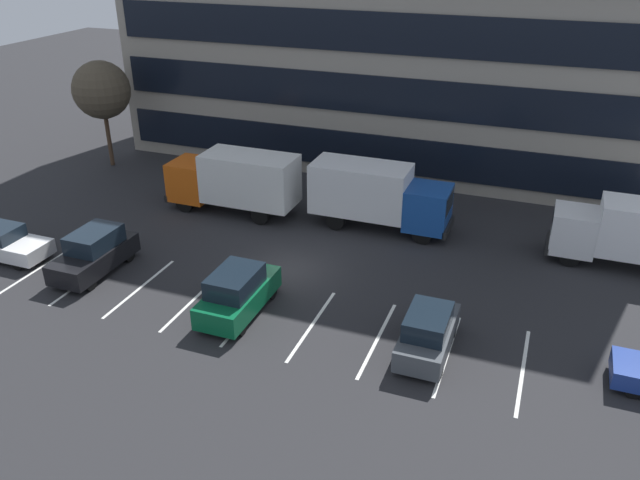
# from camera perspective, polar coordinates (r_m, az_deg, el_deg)

# --- Properties ---
(ground_plane) EXTENTS (120.00, 120.00, 0.00)m
(ground_plane) POSITION_cam_1_polar(r_m,az_deg,el_deg) (30.48, -2.94, -2.68)
(ground_plane) COLOR #262628
(lot_markings) EXTENTS (22.54, 5.40, 0.01)m
(lot_markings) POSITION_cam_1_polar(r_m,az_deg,el_deg) (27.47, -6.19, -6.40)
(lot_markings) COLOR silver
(lot_markings) RESTS_ON ground_plane
(box_truck_orange) EXTENTS (7.55, 2.50, 3.50)m
(box_truck_orange) POSITION_cam_1_polar(r_m,az_deg,el_deg) (36.09, -7.64, 5.40)
(box_truck_orange) COLOR #D85914
(box_truck_orange) RESTS_ON ground_plane
(box_truck_white) EXTENTS (7.03, 2.33, 3.26)m
(box_truck_white) POSITION_cam_1_polar(r_m,az_deg,el_deg) (33.36, 26.20, 0.67)
(box_truck_white) COLOR white
(box_truck_white) RESTS_ON ground_plane
(box_truck_blue) EXTENTS (7.52, 2.49, 3.49)m
(box_truck_blue) POSITION_cam_1_polar(r_m,az_deg,el_deg) (33.98, 5.18, 4.14)
(box_truck_blue) COLOR #194799
(box_truck_blue) RESTS_ON ground_plane
(suv_black) EXTENTS (1.91, 4.52, 2.04)m
(suv_black) POSITION_cam_1_polar(r_m,az_deg,el_deg) (31.70, -19.55, -1.07)
(suv_black) COLOR black
(suv_black) RESTS_ON ground_plane
(sedan_white) EXTENTS (4.49, 1.88, 1.61)m
(sedan_white) POSITION_cam_1_polar(r_m,az_deg,el_deg) (34.90, -26.41, -0.24)
(sedan_white) COLOR white
(sedan_white) RESTS_ON ground_plane
(suv_forest) EXTENTS (1.92, 4.54, 2.05)m
(suv_forest) POSITION_cam_1_polar(r_m,az_deg,el_deg) (26.97, -7.38, -4.68)
(suv_forest) COLOR #0C5933
(suv_forest) RESTS_ON ground_plane
(suv_charcoal) EXTENTS (1.76, 4.16, 1.88)m
(suv_charcoal) POSITION_cam_1_polar(r_m,az_deg,el_deg) (24.82, 9.63, -8.15)
(suv_charcoal) COLOR #474C51
(suv_charcoal) RESTS_ON ground_plane
(bare_tree) EXTENTS (3.73, 3.73, 6.99)m
(bare_tree) POSITION_cam_1_polar(r_m,az_deg,el_deg) (44.66, -18.98, 12.57)
(bare_tree) COLOR #473323
(bare_tree) RESTS_ON ground_plane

